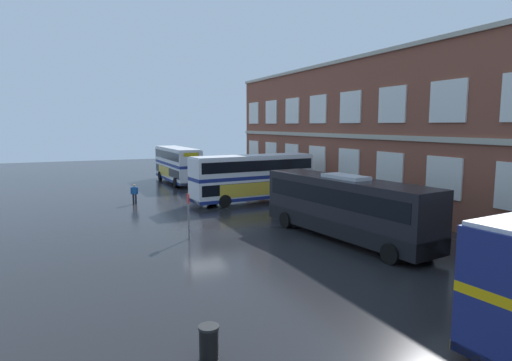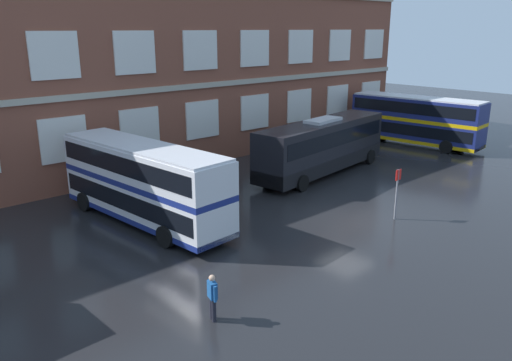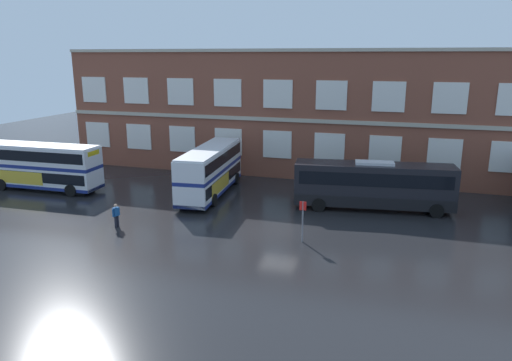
% 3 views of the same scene
% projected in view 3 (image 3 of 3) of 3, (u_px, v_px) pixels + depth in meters
% --- Properties ---
extents(ground_plane, '(120.00, 120.00, 0.00)m').
position_uv_depth(ground_plane, '(286.00, 221.00, 34.86)').
color(ground_plane, black).
extents(brick_terminal_building, '(50.19, 8.19, 12.25)m').
position_uv_depth(brick_terminal_building, '(312.00, 113.00, 48.50)').
color(brick_terminal_building, brown).
rests_on(brick_terminal_building, ground).
extents(double_decker_near, '(11.07, 3.11, 4.07)m').
position_uv_depth(double_decker_near, '(41.00, 166.00, 42.56)').
color(double_decker_near, silver).
rests_on(double_decker_near, ground).
extents(double_decker_middle, '(3.58, 11.18, 4.07)m').
position_uv_depth(double_decker_middle, '(210.00, 170.00, 41.02)').
color(double_decker_middle, silver).
rests_on(double_decker_middle, ground).
extents(touring_coach, '(12.24, 4.17, 3.80)m').
position_uv_depth(touring_coach, '(373.00, 186.00, 37.04)').
color(touring_coach, black).
rests_on(touring_coach, ground).
extents(waiting_passenger, '(0.34, 0.64, 1.70)m').
position_uv_depth(waiting_passenger, '(116.00, 215.00, 33.32)').
color(waiting_passenger, black).
rests_on(waiting_passenger, ground).
extents(bus_stand_flag, '(0.44, 0.10, 2.70)m').
position_uv_depth(bus_stand_flag, '(303.00, 218.00, 30.53)').
color(bus_stand_flag, slate).
rests_on(bus_stand_flag, ground).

